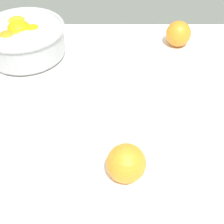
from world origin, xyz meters
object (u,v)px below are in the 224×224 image
at_px(spoon, 60,153).
at_px(juice_glass, 77,186).
at_px(loose_orange_0, 127,163).
at_px(loose_orange_1, 179,34).
at_px(fruit_bowl, 25,39).

bearing_deg(spoon, juice_glass, -65.44).
bearing_deg(juice_glass, loose_orange_0, 28.36).
height_order(loose_orange_0, loose_orange_1, loose_orange_0).
relative_size(fruit_bowl, loose_orange_1, 3.14).
height_order(fruit_bowl, loose_orange_0, fruit_bowl).
bearing_deg(fruit_bowl, loose_orange_0, -56.65).
xyz_separation_m(loose_orange_0, spoon, (-0.15, 0.05, -0.04)).
distance_m(juice_glass, loose_orange_1, 0.62).
bearing_deg(juice_glass, spoon, 114.56).
relative_size(juice_glass, spoon, 0.64).
xyz_separation_m(fruit_bowl, loose_orange_1, (0.48, 0.05, -0.01)).
height_order(loose_orange_0, spoon, loose_orange_0).
distance_m(fruit_bowl, juice_glass, 0.54).
height_order(fruit_bowl, loose_orange_1, fruit_bowl).
height_order(loose_orange_1, spoon, loose_orange_1).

